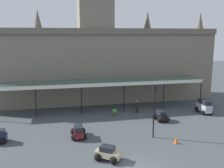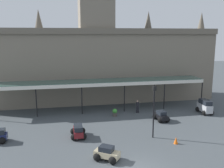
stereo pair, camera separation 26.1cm
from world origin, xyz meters
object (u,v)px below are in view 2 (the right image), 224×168
at_px(car_black_sedan, 161,117).
at_px(traffic_cone, 176,140).
at_px(victorian_lamppost, 154,105).
at_px(planter_near_kerb, 115,112).
at_px(car_maroon_estate, 78,132).
at_px(car_silver_van, 205,107).
at_px(pedestrian_crossing_forecourt, 137,106).
at_px(car_beige_sedan, 107,154).

height_order(car_black_sedan, traffic_cone, car_black_sedan).
bearing_deg(victorian_lamppost, planter_near_kerb, 107.69).
height_order(car_maroon_estate, planter_near_kerb, car_maroon_estate).
height_order(car_silver_van, pedestrian_crossing_forecourt, car_silver_van).
bearing_deg(car_beige_sedan, car_maroon_estate, 110.84).
distance_m(car_silver_van, car_beige_sedan, 17.41).
bearing_deg(pedestrian_crossing_forecourt, car_black_sedan, -62.15).
bearing_deg(car_black_sedan, victorian_lamppost, -120.70).
bearing_deg(car_black_sedan, car_beige_sedan, -134.40).
xyz_separation_m(car_maroon_estate, victorian_lamppost, (7.18, -1.56, 2.71)).
xyz_separation_m(car_silver_van, car_black_sedan, (-6.58, -1.57, -0.30)).
bearing_deg(pedestrian_crossing_forecourt, victorian_lamppost, -96.12).
distance_m(car_maroon_estate, car_black_sedan, 10.30).
relative_size(car_black_sedan, traffic_cone, 3.25).
height_order(car_maroon_estate, victorian_lamppost, victorian_lamppost).
relative_size(car_silver_van, victorian_lamppost, 0.46).
bearing_deg(car_black_sedan, car_maroon_estate, -163.33).
xyz_separation_m(car_black_sedan, victorian_lamppost, (-2.68, -4.51, 2.77)).
height_order(car_silver_van, planter_near_kerb, car_silver_van).
xyz_separation_m(pedestrian_crossing_forecourt, victorian_lamppost, (-0.85, -7.97, 2.37)).
relative_size(car_beige_sedan, victorian_lamppost, 0.42).
xyz_separation_m(car_silver_van, car_beige_sedan, (-14.49, -9.65, -0.30)).
bearing_deg(car_black_sedan, traffic_cone, -99.88).
xyz_separation_m(pedestrian_crossing_forecourt, planter_near_kerb, (-3.15, -0.76, -0.42)).
height_order(pedestrian_crossing_forecourt, traffic_cone, pedestrian_crossing_forecourt).
height_order(car_beige_sedan, pedestrian_crossing_forecourt, pedestrian_crossing_forecourt).
distance_m(car_black_sedan, car_beige_sedan, 11.31).
relative_size(victorian_lamppost, planter_near_kerb, 5.54).
relative_size(victorian_lamppost, traffic_cone, 8.13).
relative_size(car_silver_van, car_maroon_estate, 1.07).
height_order(car_maroon_estate, car_beige_sedan, car_maroon_estate).
height_order(car_black_sedan, victorian_lamppost, victorian_lamppost).
relative_size(traffic_cone, planter_near_kerb, 0.68).
xyz_separation_m(car_silver_van, pedestrian_crossing_forecourt, (-8.40, 1.89, 0.10)).
bearing_deg(planter_near_kerb, traffic_cone, -66.64).
xyz_separation_m(car_beige_sedan, pedestrian_crossing_forecourt, (6.09, 11.54, 0.41)).
bearing_deg(traffic_cone, planter_near_kerb, 113.36).
distance_m(traffic_cone, planter_near_kerb, 9.79).
bearing_deg(victorian_lamppost, car_silver_van, 33.30).
bearing_deg(car_maroon_estate, pedestrian_crossing_forecourt, 38.58).
distance_m(car_maroon_estate, victorian_lamppost, 7.83).
relative_size(car_beige_sedan, traffic_cone, 3.44).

